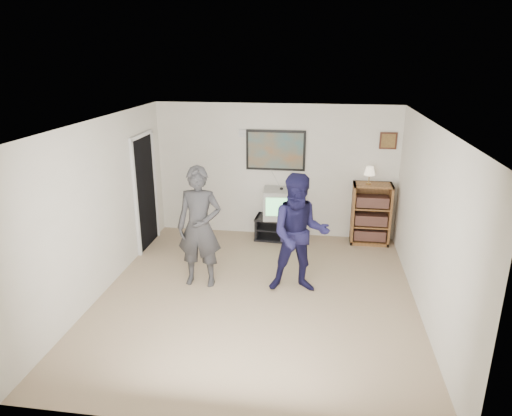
% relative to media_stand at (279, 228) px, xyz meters
% --- Properties ---
extents(room_shell, '(4.51, 5.00, 2.51)m').
position_rel_media_stand_xyz_m(room_shell, '(-0.10, -1.88, 1.03)').
color(room_shell, '#977760').
rests_on(room_shell, ground).
extents(media_stand, '(0.89, 0.53, 0.43)m').
position_rel_media_stand_xyz_m(media_stand, '(0.00, 0.00, 0.00)').
color(media_stand, black).
rests_on(media_stand, room_shell).
extents(crt_television, '(0.68, 0.59, 0.54)m').
position_rel_media_stand_xyz_m(crt_television, '(0.04, -0.00, 0.49)').
color(crt_television, '#A4A5A0').
rests_on(crt_television, media_stand).
extents(bookshelf, '(0.69, 0.40, 1.14)m').
position_rel_media_stand_xyz_m(bookshelf, '(1.68, 0.05, 0.35)').
color(bookshelf, '#543719').
rests_on(bookshelf, room_shell).
extents(table_lamp, '(0.20, 0.20, 0.31)m').
position_rel_media_stand_xyz_m(table_lamp, '(1.59, 0.04, 1.08)').
color(table_lamp, '#FCE4BF').
rests_on(table_lamp, bookshelf).
extents(person_tall, '(0.67, 0.44, 1.83)m').
position_rel_media_stand_xyz_m(person_tall, '(-1.00, -1.93, 0.70)').
color(person_tall, '#2F2F32').
rests_on(person_tall, room_shell).
extents(person_short, '(0.93, 0.76, 1.78)m').
position_rel_media_stand_xyz_m(person_short, '(0.47, -1.93, 0.67)').
color(person_short, '#161437').
rests_on(person_short, room_shell).
extents(controller_left, '(0.07, 0.13, 0.04)m').
position_rel_media_stand_xyz_m(controller_left, '(-0.97, -1.71, 0.97)').
color(controller_left, white).
rests_on(controller_left, person_tall).
extents(controller_right, '(0.06, 0.13, 0.04)m').
position_rel_media_stand_xyz_m(controller_right, '(0.50, -1.75, 0.89)').
color(controller_right, white).
rests_on(controller_right, person_short).
extents(poster, '(1.10, 0.03, 0.75)m').
position_rel_media_stand_xyz_m(poster, '(-0.10, 0.24, 1.43)').
color(poster, black).
rests_on(poster, room_shell).
extents(air_vent, '(0.28, 0.02, 0.14)m').
position_rel_media_stand_xyz_m(air_vent, '(-0.65, 0.25, 1.73)').
color(air_vent, white).
rests_on(air_vent, room_shell).
extents(small_picture, '(0.30, 0.03, 0.30)m').
position_rel_media_stand_xyz_m(small_picture, '(1.90, 0.25, 1.66)').
color(small_picture, '#462316').
rests_on(small_picture, room_shell).
extents(doorway, '(0.03, 0.85, 2.00)m').
position_rel_media_stand_xyz_m(doorway, '(-2.34, -0.63, 0.78)').
color(doorway, black).
rests_on(doorway, room_shell).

